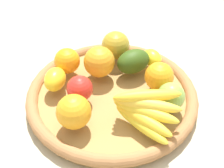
{
  "coord_description": "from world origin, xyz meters",
  "views": [
    {
      "loc": [
        0.49,
        0.32,
        0.58
      ],
      "look_at": [
        0.0,
        0.0,
        0.06
      ],
      "focal_mm": 49.85,
      "sensor_mm": 36.0,
      "label": 1
    }
  ],
  "objects": [
    {
      "name": "lemon_1",
      "position": [
        -0.15,
        0.04,
        0.06
      ],
      "size": [
        0.07,
        0.08,
        0.05
      ],
      "primitive_type": "ellipsoid",
      "rotation": [
        0.0,
        0.0,
        4.29
      ],
      "color": "yellow",
      "rests_on": "basket"
    },
    {
      "name": "lemon_0",
      "position": [
        0.07,
        -0.13,
        0.07
      ],
      "size": [
        0.09,
        0.08,
        0.05
      ],
      "primitive_type": "ellipsoid",
      "rotation": [
        0.0,
        0.0,
        3.55
      ],
      "color": "yellow",
      "rests_on": "basket"
    },
    {
      "name": "orange_0",
      "position": [
        -0.0,
        -0.14,
        0.08
      ],
      "size": [
        0.08,
        0.08,
        0.07
      ],
      "primitive_type": "sphere",
      "rotation": [
        0.0,
        0.0,
        1.68
      ],
      "color": "orange",
      "rests_on": "basket"
    },
    {
      "name": "apple_1",
      "position": [
        -0.13,
        -0.07,
        0.08
      ],
      "size": [
        0.1,
        0.1,
        0.08
      ],
      "primitive_type": "sphere",
      "rotation": [
        0.0,
        0.0,
        1.98
      ],
      "color": "#A68D27",
      "rests_on": "basket"
    },
    {
      "name": "orange_2",
      "position": [
        0.14,
        -0.01,
        0.08
      ],
      "size": [
        0.11,
        0.11,
        0.08
      ],
      "primitive_type": "sphere",
      "rotation": [
        0.0,
        0.0,
        1.01
      ],
      "color": "orange",
      "rests_on": "basket"
    },
    {
      "name": "orange_3",
      "position": [
        -0.07,
        0.09,
        0.08
      ],
      "size": [
        0.1,
        0.1,
        0.07
      ],
      "primitive_type": "sphere",
      "rotation": [
        0.0,
        0.0,
        1.98
      ],
      "color": "orange",
      "rests_on": "basket"
    },
    {
      "name": "apple_2",
      "position": [
        0.07,
        -0.05,
        0.07
      ],
      "size": [
        0.09,
        0.09,
        0.06
      ],
      "primitive_type": "sphere",
      "rotation": [
        0.0,
        0.0,
        3.92
      ],
      "color": "red",
      "rests_on": "basket"
    },
    {
      "name": "orange_1",
      "position": [
        -0.04,
        -0.06,
        0.08
      ],
      "size": [
        0.12,
        0.12,
        0.08
      ],
      "primitive_type": "sphere",
      "rotation": [
        0.0,
        0.0,
        2.38
      ],
      "color": "orange",
      "rests_on": "basket"
    },
    {
      "name": "banana_bunch",
      "position": [
        0.05,
        0.12,
        0.08
      ],
      "size": [
        0.13,
        0.16,
        0.08
      ],
      "color": "yellow",
      "rests_on": "basket"
    },
    {
      "name": "ground_plane",
      "position": [
        0.0,
        0.0,
        0.0
      ],
      "size": [
        2.4,
        2.4,
        0.0
      ],
      "primitive_type": "plane",
      "color": "#BAB397",
      "rests_on": "ground"
    },
    {
      "name": "avocado",
      "position": [
        -0.1,
        0.01,
        0.07
      ],
      "size": [
        0.11,
        0.1,
        0.06
      ],
      "primitive_type": "ellipsoid",
      "rotation": [
        0.0,
        0.0,
        5.79
      ],
      "color": "#304C14",
      "rests_on": "basket"
    },
    {
      "name": "apple_0",
      "position": [
        -0.03,
        0.15,
        0.07
      ],
      "size": [
        0.09,
        0.09,
        0.07
      ],
      "primitive_type": "sphere",
      "rotation": [
        0.0,
        0.0,
        2.13
      ],
      "color": "#81A943",
      "rests_on": "basket"
    },
    {
      "name": "basket",
      "position": [
        0.0,
        0.0,
        0.02
      ],
      "size": [
        0.44,
        0.44,
        0.04
      ],
      "color": "#A27E46",
      "rests_on": "ground_plane"
    }
  ]
}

